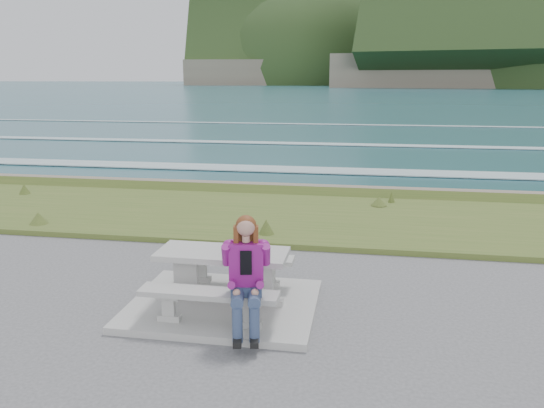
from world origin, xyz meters
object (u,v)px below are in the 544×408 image
object	(u,v)px
picnic_table	(223,263)
seated_woman	(246,291)
bench_landward	(209,298)
bench_seaward	(235,262)

from	to	relation	value
picnic_table	seated_woman	bearing A→B (deg)	-58.07
picnic_table	bench_landward	size ratio (longest dim) A/B	1.00
picnic_table	seated_woman	world-z (taller)	seated_woman
bench_seaward	seated_woman	distance (m)	1.63
bench_landward	bench_seaward	xyz separation A→B (m)	(0.00, 1.40, 0.00)
picnic_table	seated_woman	size ratio (longest dim) A/B	1.24
seated_woman	bench_landward	bearing A→B (deg)	154.39
bench_seaward	seated_woman	size ratio (longest dim) A/B	1.24
bench_landward	bench_seaward	world-z (taller)	same
picnic_table	bench_landward	distance (m)	0.74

